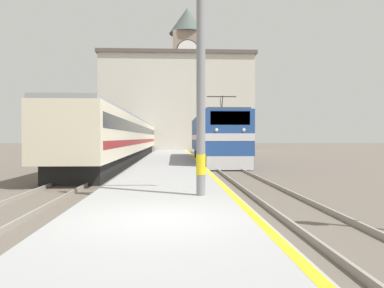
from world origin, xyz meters
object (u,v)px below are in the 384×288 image
(locomotive_train, at_px, (215,138))
(passenger_train, at_px, (134,138))
(catenary_mast, at_px, (204,68))
(clock_tower, at_px, (187,73))

(locomotive_train, distance_m, passenger_train, 12.97)
(catenary_mast, distance_m, clock_tower, 53.37)
(locomotive_train, xyz_separation_m, clock_tower, (-0.97, 34.06, 10.92))
(passenger_train, distance_m, catenary_mast, 29.66)
(locomotive_train, relative_size, clock_tower, 0.67)
(passenger_train, bearing_deg, catenary_mast, -80.08)
(locomotive_train, distance_m, catenary_mast, 18.81)
(catenary_mast, height_order, clock_tower, clock_tower)
(passenger_train, bearing_deg, clock_tower, 74.49)
(locomotive_train, height_order, catenary_mast, catenary_mast)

